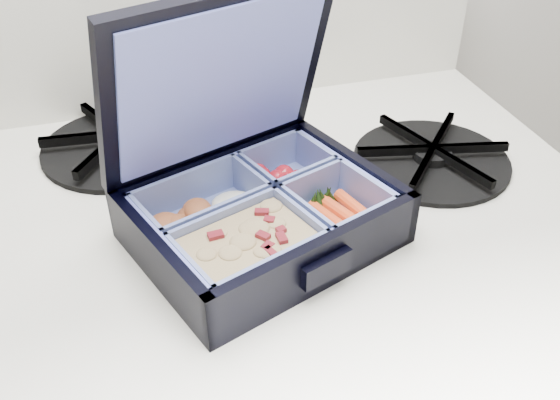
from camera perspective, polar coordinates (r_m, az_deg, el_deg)
name	(u,v)px	position (r m, az deg, el deg)	size (l,w,h in m)	color
bento_box	(263,216)	(0.58, -1.59, -1.47)	(0.23, 0.18, 0.05)	black
burner_grate	(432,153)	(0.72, 13.77, 4.21)	(0.18, 0.18, 0.03)	black
burner_grate_rear	(121,141)	(0.75, -14.31, 5.22)	(0.18, 0.18, 0.02)	black
fork	(255,171)	(0.69, -2.32, 2.68)	(0.02, 0.16, 0.01)	silver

